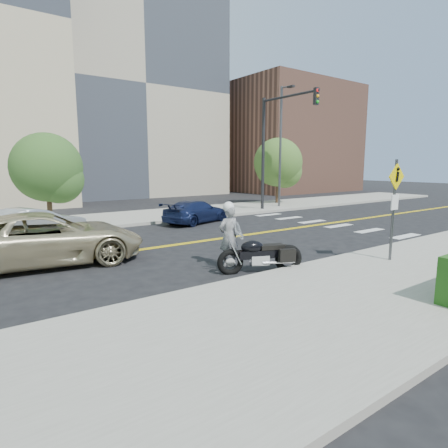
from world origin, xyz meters
TOP-DOWN VIEW (x-y plane):
  - ground_plane at (0.00, 0.00)m, footprint 120.00×120.00m
  - sidewalk_near at (0.00, -7.50)m, footprint 60.00×5.00m
  - sidewalk_far at (0.00, 7.50)m, footprint 60.00×5.00m
  - building_mid at (8.00, 26.00)m, footprint 18.00×14.00m
  - building_right at (26.00, 20.00)m, footprint 14.00×12.00m
  - lamp_post at (12.00, 6.50)m, footprint 0.16×0.16m
  - traffic_light at (10.00, 5.08)m, footprint 0.28×4.50m
  - pedestrian_sign at (4.20, -6.31)m, footprint 0.78×0.08m
  - motorcyclist at (0.09, -3.64)m, footprint 0.69×0.47m
  - motorcycle at (0.51, -4.60)m, footprint 2.50×1.58m
  - suv at (-4.20, -0.18)m, footprint 5.98×3.32m
  - parked_car_silver at (-3.95, 3.71)m, footprint 4.35×2.86m
  - parked_car_blue at (3.81, 4.20)m, footprint 4.38×2.91m
  - tree_far_a at (-2.58, 7.47)m, footprint 3.31×3.31m
  - tree_far_b at (13.49, 8.24)m, footprint 3.60×3.60m

SIDE VIEW (x-z plane):
  - ground_plane at x=0.00m, z-range 0.00..0.00m
  - sidewalk_near at x=0.00m, z-range 0.00..0.15m
  - sidewalk_far at x=0.00m, z-range 0.00..0.15m
  - parked_car_blue at x=3.81m, z-range 0.00..1.18m
  - parked_car_silver at x=-3.95m, z-range 0.00..1.35m
  - motorcycle at x=0.51m, z-range 0.00..1.46m
  - suv at x=-4.20m, z-range 0.00..1.58m
  - motorcyclist at x=0.09m, z-range 0.00..1.94m
  - pedestrian_sign at x=4.20m, z-range 0.46..3.46m
  - tree_far_a at x=-2.58m, z-range 0.60..5.12m
  - tree_far_b at x=13.49m, z-range 0.68..5.66m
  - lamp_post at x=12.00m, z-range 0.15..8.15m
  - traffic_light at x=10.00m, z-range 1.17..8.17m
  - building_right at x=26.00m, z-range 0.00..12.00m
  - building_mid at x=8.00m, z-range 0.00..20.00m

